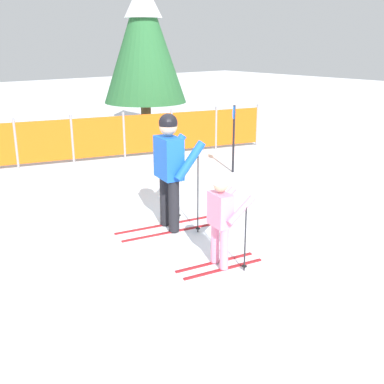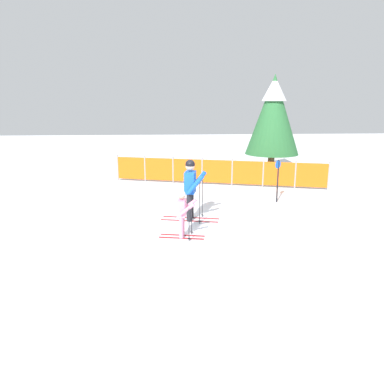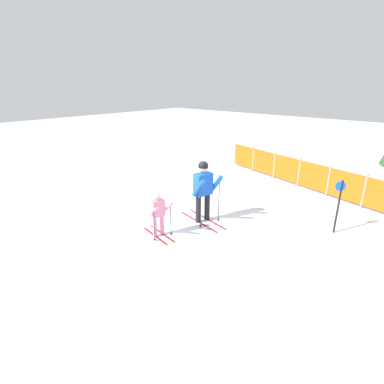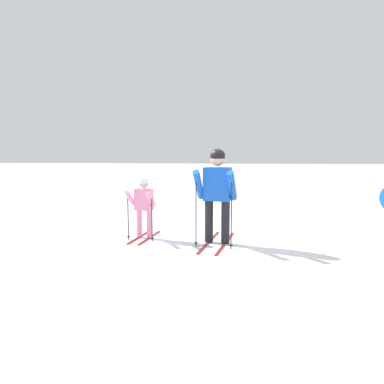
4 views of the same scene
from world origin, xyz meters
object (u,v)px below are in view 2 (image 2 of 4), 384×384
at_px(safety_fence, 217,172).
at_px(conifer_far, 273,113).
at_px(trail_marker, 278,176).
at_px(skier_adult, 191,184).
at_px(skier_child, 183,210).

bearing_deg(safety_fence, conifer_far, 36.98).
bearing_deg(trail_marker, conifer_far, 76.90).
relative_size(conifer_far, trail_marker, 3.13).
distance_m(skier_adult, skier_child, 1.56).
xyz_separation_m(skier_adult, safety_fence, (1.42, 4.77, -0.51)).
distance_m(skier_child, safety_fence, 6.49).
xyz_separation_m(safety_fence, conifer_far, (2.94, 2.22, 2.34)).
height_order(skier_child, conifer_far, conifer_far).
xyz_separation_m(conifer_far, trail_marker, (-1.20, -5.16, -2.00)).
xyz_separation_m(skier_adult, trail_marker, (3.16, 1.82, -0.16)).
bearing_deg(skier_adult, skier_child, -89.57).
bearing_deg(conifer_far, trail_marker, -103.10).
height_order(skier_adult, trail_marker, skier_adult).
height_order(skier_child, trail_marker, trail_marker).
xyz_separation_m(skier_adult, conifer_far, (4.36, 6.98, 1.84)).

